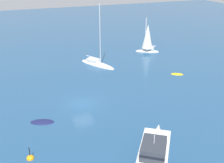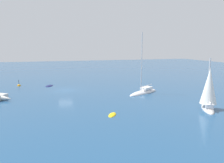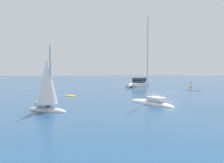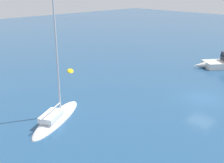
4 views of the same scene
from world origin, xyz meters
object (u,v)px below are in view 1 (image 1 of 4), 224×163
at_px(skiff, 177,74).
at_px(motor_cruiser, 154,150).
at_px(channel_buoy, 30,158).
at_px(sailboat, 97,64).
at_px(yacht, 148,40).
at_px(rib, 42,122).

bearing_deg(skiff, motor_cruiser, -97.70).
xyz_separation_m(motor_cruiser, channel_buoy, (-3.80, -10.41, -0.73)).
xyz_separation_m(motor_cruiser, skiff, (-16.68, 13.31, -0.74)).
bearing_deg(motor_cruiser, skiff, -3.60).
height_order(sailboat, motor_cruiser, sailboat).
height_order(yacht, rib, yacht).
relative_size(yacht, motor_cruiser, 0.88).
height_order(rib, channel_buoy, channel_buoy).
xyz_separation_m(yacht, sailboat, (3.72, -11.51, -2.22)).
relative_size(yacht, skiff, 3.43).
distance_m(rib, sailboat, 19.46).
distance_m(sailboat, motor_cruiser, 25.60).
bearing_deg(channel_buoy, skiff, 118.50).
height_order(motor_cruiser, channel_buoy, motor_cruiser).
bearing_deg(yacht, motor_cruiser, 91.82).
bearing_deg(sailboat, motor_cruiser, -36.41).
xyz_separation_m(yacht, skiff, (12.47, -1.21, -2.36)).
distance_m(yacht, skiff, 12.74).
xyz_separation_m(rib, skiff, (-6.94, 21.82, 0.00)).
distance_m(sailboat, channel_buoy, 25.45).
bearing_deg(motor_cruiser, channel_buoy, 104.95).
bearing_deg(yacht, channel_buoy, 73.78).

